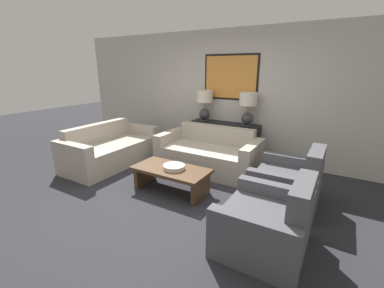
# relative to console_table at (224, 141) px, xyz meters

# --- Properties ---
(ground_plane) EXTENTS (20.00, 20.00, 0.00)m
(ground_plane) POSITION_rel_console_table_xyz_m (0.00, -2.11, -0.39)
(ground_plane) COLOR #28282D
(back_wall) EXTENTS (8.04, 0.12, 2.65)m
(back_wall) POSITION_rel_console_table_xyz_m (0.00, 0.27, 0.94)
(back_wall) COLOR beige
(back_wall) RESTS_ON ground_plane
(console_table) EXTENTS (1.45, 0.39, 0.78)m
(console_table) POSITION_rel_console_table_xyz_m (0.00, 0.00, 0.00)
(console_table) COLOR black
(console_table) RESTS_ON ground_plane
(table_lamp_left) EXTENTS (0.35, 0.35, 0.65)m
(table_lamp_left) POSITION_rel_console_table_xyz_m (-0.48, 0.00, 0.80)
(table_lamp_left) COLOR #333338
(table_lamp_left) RESTS_ON console_table
(table_lamp_right) EXTENTS (0.35, 0.35, 0.65)m
(table_lamp_right) POSITION_rel_console_table_xyz_m (0.48, 0.00, 0.80)
(table_lamp_right) COLOR #333338
(table_lamp_right) RESTS_ON console_table
(couch_by_back_wall) EXTENTS (1.91, 0.92, 0.79)m
(couch_by_back_wall) POSITION_rel_console_table_xyz_m (0.00, -0.71, -0.10)
(couch_by_back_wall) COLOR #ADA393
(couch_by_back_wall) RESTS_ON ground_plane
(couch_by_side) EXTENTS (0.92, 1.91, 0.79)m
(couch_by_side) POSITION_rel_console_table_xyz_m (-1.85, -1.46, -0.10)
(couch_by_side) COLOR #ADA393
(couch_by_side) RESTS_ON ground_plane
(coffee_table) EXTENTS (1.20, 0.60, 0.39)m
(coffee_table) POSITION_rel_console_table_xyz_m (-0.09, -1.83, -0.10)
(coffee_table) COLOR #4C331E
(coffee_table) RESTS_ON ground_plane
(decorative_bowl) EXTENTS (0.34, 0.34, 0.07)m
(decorative_bowl) POSITION_rel_console_table_xyz_m (-0.03, -1.84, 0.03)
(decorative_bowl) COLOR beige
(decorative_bowl) RESTS_ON coffee_table
(armchair_near_back_wall) EXTENTS (0.88, 0.98, 0.85)m
(armchair_near_back_wall) POSITION_rel_console_table_xyz_m (1.57, -1.26, -0.11)
(armchair_near_back_wall) COLOR #4C4C51
(armchair_near_back_wall) RESTS_ON ground_plane
(armchair_near_camera) EXTENTS (0.88, 0.98, 0.85)m
(armchair_near_camera) POSITION_rel_console_table_xyz_m (1.57, -2.40, -0.11)
(armchair_near_camera) COLOR #4C4C51
(armchair_near_camera) RESTS_ON ground_plane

